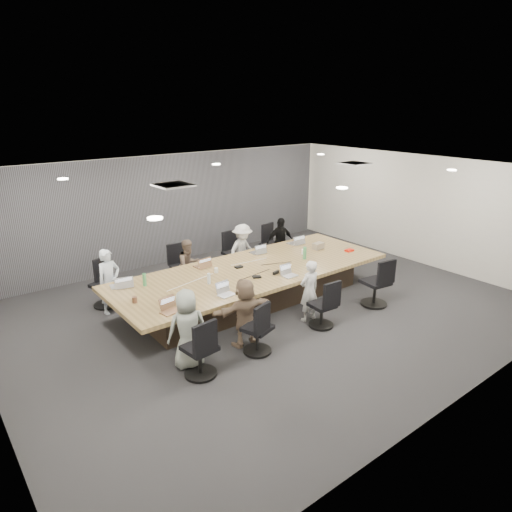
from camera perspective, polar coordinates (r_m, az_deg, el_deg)
floor at (r=9.45m, az=1.50°, el=-6.66°), size 10.00×8.00×0.00m
ceiling at (r=8.63m, az=1.66°, el=10.39°), size 10.00×8.00×0.00m
wall_back at (r=12.19m, az=-10.51°, el=5.86°), size 10.00×0.00×2.80m
wall_front at (r=6.58m, az=24.45°, el=-6.86°), size 10.00×0.00×2.80m
wall_right at (r=12.62m, az=19.49°, el=5.53°), size 0.00×8.00×2.80m
curtain at (r=12.12m, az=-10.33°, el=5.80°), size 9.80×0.04×2.80m
conference_table at (r=9.65m, az=-0.37°, el=-3.50°), size 6.00×2.20×0.74m
chair_0 at (r=9.94m, az=-18.42°, el=-3.86°), size 0.69×0.69×0.79m
chair_1 at (r=10.61m, az=-9.26°, el=-1.78°), size 0.55×0.55×0.76m
chair_2 at (r=11.32m, az=-2.74°, el=-0.02°), size 0.59×0.59×0.83m
chair_3 at (r=12.01m, az=1.91°, el=1.08°), size 0.65×0.65×0.82m
chair_4 at (r=7.21m, az=-7.04°, el=-11.89°), size 0.59×0.59×0.80m
chair_5 at (r=7.76m, az=0.17°, el=-9.51°), size 0.64×0.64×0.76m
chair_6 at (r=8.70m, az=8.22°, el=-6.54°), size 0.53×0.53×0.73m
chair_7 at (r=9.79m, az=14.67°, el=-3.64°), size 0.65×0.65×0.86m
person_0 at (r=9.53m, az=-17.85°, el=-3.04°), size 0.54×0.42×1.33m
laptop_0 at (r=9.02m, az=-16.66°, el=-3.59°), size 0.38×0.29×0.02m
person_1 at (r=10.24m, az=-8.37°, el=-1.18°), size 0.63×0.51×1.19m
laptop_1 at (r=9.74m, az=-6.80°, el=-1.22°), size 0.34×0.25×0.02m
person_2 at (r=10.98m, az=-1.70°, el=0.68°), size 0.92×0.64×1.30m
laptop_2 at (r=10.53m, az=0.07°, el=0.46°), size 0.31×0.22×0.02m
person_3 at (r=11.69m, az=3.01°, el=1.74°), size 0.80×0.48×1.28m
laptop_3 at (r=11.27m, az=4.85°, el=1.63°), size 0.35×0.24×0.02m
person_4 at (r=7.35m, az=-8.56°, el=-9.01°), size 0.72×0.56×1.31m
laptop_4 at (r=7.74m, az=-10.62°, el=-6.86°), size 0.34×0.26×0.02m
person_5 at (r=7.91m, az=-1.41°, el=-7.05°), size 1.17×0.47×1.23m
laptop_5 at (r=8.26m, az=-3.70°, el=-4.88°), size 0.31×0.23×0.02m
person_6 at (r=8.82m, az=6.67°, el=-4.34°), size 0.46×0.31×1.22m
laptop_6 at (r=9.14m, az=4.29°, el=-2.50°), size 0.30×0.21×0.02m
bottle_green_left at (r=8.87m, az=-13.77°, el=-2.90°), size 0.09×0.09×0.25m
bottle_green_right at (r=10.13m, az=6.11°, el=0.37°), size 0.09×0.09×0.28m
bottle_clear at (r=8.77m, az=-5.91°, el=-2.82°), size 0.08×0.08×0.21m
cup_white_far at (r=9.34m, az=-4.99°, el=-1.79°), size 0.10×0.10×0.10m
cup_white_near at (r=10.49m, az=5.95°, el=0.55°), size 0.09×0.09×0.11m
mug_brown at (r=8.22m, az=-14.92°, el=-5.31°), size 0.09×0.09×0.11m
mic_left at (r=9.05m, az=0.09°, el=-2.62°), size 0.20×0.17×0.03m
mic_right at (r=9.59m, az=-2.18°, el=-1.37°), size 0.16×0.11×0.03m
stapler at (r=9.24m, az=2.51°, el=-2.08°), size 0.18×0.08×0.07m
canvas_bag at (r=10.89m, az=7.78°, el=1.26°), size 0.29×0.20×0.15m
snack_packet at (r=10.86m, az=11.59°, el=0.70°), size 0.19×0.13×0.04m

